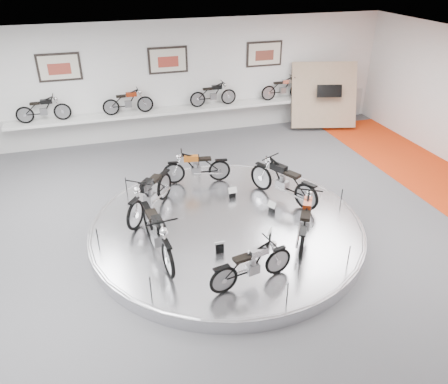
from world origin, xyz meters
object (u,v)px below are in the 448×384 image
object	(u,v)px
display_platform	(227,227)
bike_f	(306,219)
bike_c	(150,193)
shelf	(172,111)
bike_d	(157,232)
bike_a	(283,180)
bike_e	(252,264)
bike_b	(197,167)

from	to	relation	value
display_platform	bike_f	world-z (taller)	bike_f
bike_c	bike_f	world-z (taller)	bike_c
shelf	bike_d	bearing A→B (deg)	-103.71
bike_d	bike_f	size ratio (longest dim) A/B	1.07
display_platform	shelf	size ratio (longest dim) A/B	0.58
bike_c	bike_f	distance (m)	3.73
bike_c	bike_f	size ratio (longest dim) A/B	1.05
shelf	bike_c	bearing A→B (deg)	-106.67
bike_a	bike_e	size ratio (longest dim) A/B	1.21
bike_b	bike_c	bearing A→B (deg)	49.77
shelf	bike_f	size ratio (longest dim) A/B	6.26
bike_b	bike_e	world-z (taller)	bike_b
shelf	bike_c	world-z (taller)	bike_c
shelf	bike_d	distance (m)	7.38
bike_a	bike_c	xyz separation A→B (m)	(-3.33, 0.31, 0.00)
bike_b	bike_e	distance (m)	4.40
shelf	bike_f	distance (m)	7.69
bike_d	bike_f	xyz separation A→B (m)	(3.19, -0.39, -0.04)
bike_b	bike_f	bearing A→B (deg)	124.60
shelf	bike_a	world-z (taller)	bike_a
bike_e	shelf	bearing A→B (deg)	78.34
display_platform	bike_b	distance (m)	2.30
display_platform	bike_c	xyz separation A→B (m)	(-1.63, 0.96, 0.69)
display_platform	bike_b	world-z (taller)	bike_b
shelf	bike_e	bearing A→B (deg)	-91.26
bike_f	bike_a	bearing A→B (deg)	22.91
shelf	bike_e	size ratio (longest dim) A/B	7.26
bike_b	bike_c	size ratio (longest dim) A/B	0.86
shelf	bike_d	size ratio (longest dim) A/B	5.84
bike_d	bike_f	distance (m)	3.21
bike_a	bike_e	distance (m)	3.41
display_platform	shelf	world-z (taller)	shelf
shelf	bike_a	size ratio (longest dim) A/B	6.01
bike_c	bike_d	xyz separation A→B (m)	(-0.12, -1.72, 0.01)
bike_a	bike_e	world-z (taller)	bike_a
display_platform	bike_f	bearing A→B (deg)	-38.66
bike_c	bike_b	bearing A→B (deg)	167.54
bike_f	bike_b	bearing A→B (deg)	56.76
bike_a	bike_b	bearing A→B (deg)	22.20
display_platform	bike_b	xyz separation A→B (m)	(-0.17, 2.21, 0.62)
display_platform	bike_c	size ratio (longest dim) A/B	3.47
display_platform	bike_e	bearing A→B (deg)	-94.94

